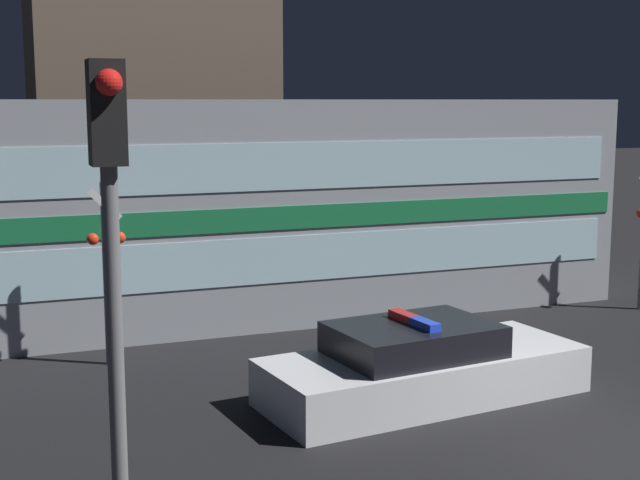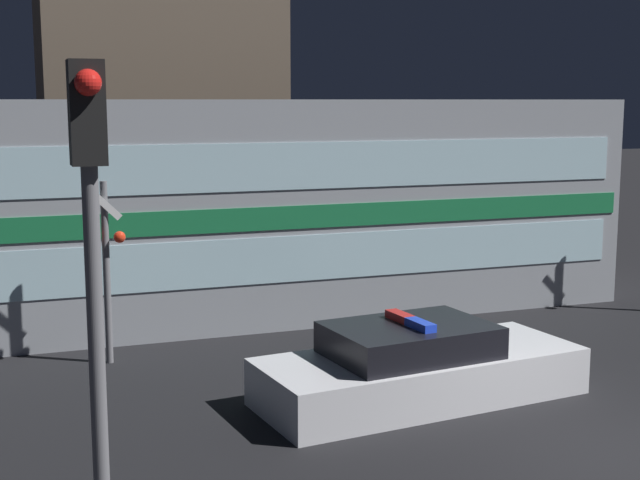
{
  "view_description": "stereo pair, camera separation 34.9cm",
  "coord_description": "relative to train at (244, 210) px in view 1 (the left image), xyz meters",
  "views": [
    {
      "loc": [
        -7.63,
        -8.78,
        4.51
      ],
      "look_at": [
        -1.94,
        5.89,
        2.04
      ],
      "focal_mm": 50.0,
      "sensor_mm": 36.0,
      "label": 1
    },
    {
      "loc": [
        -7.31,
        -8.9,
        4.51
      ],
      "look_at": [
        -1.94,
        5.89,
        2.04
      ],
      "focal_mm": 50.0,
      "sensor_mm": 36.0,
      "label": 2
    }
  ],
  "objects": [
    {
      "name": "traffic_light_corner",
      "position": [
        -4.1,
        -9.93,
        0.99
      ],
      "size": [
        0.3,
        0.46,
        4.86
      ],
      "color": "slate",
      "rests_on": "ground_plane"
    },
    {
      "name": "train",
      "position": [
        0.0,
        0.0,
        0.0
      ],
      "size": [
        16.33,
        3.13,
        4.53
      ],
      "color": "#999EA5",
      "rests_on": "ground_plane"
    },
    {
      "name": "building_left",
      "position": [
        -0.39,
        8.08,
        1.91
      ],
      "size": [
        6.51,
        4.56,
        8.34
      ],
      "color": "brown",
      "rests_on": "ground_plane"
    },
    {
      "name": "ground_plane",
      "position": [
        2.47,
        -8.93,
        -2.26
      ],
      "size": [
        120.0,
        120.0,
        0.0
      ],
      "primitive_type": "plane",
      "color": "black"
    },
    {
      "name": "crossing_signal_far",
      "position": [
        -3.18,
        -2.55,
        -0.48
      ],
      "size": [
        0.65,
        0.29,
        3.16
      ],
      "color": "slate",
      "rests_on": "ground_plane"
    },
    {
      "name": "police_car",
      "position": [
        1.0,
        -6.08,
        -1.77
      ],
      "size": [
        5.18,
        2.45,
        1.31
      ],
      "rotation": [
        0.0,
        0.0,
        0.11
      ],
      "color": "silver",
      "rests_on": "ground_plane"
    }
  ]
}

